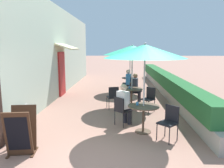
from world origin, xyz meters
TOP-DOWN VIEW (x-y plane):
  - ground_plane at (0.00, 0.00)m, footprint 120.00×120.00m
  - cafe_facade_wall at (-2.54, 7.05)m, footprint 0.98×14.36m
  - planter_hedge at (2.75, 7.08)m, footprint 0.60×13.36m
  - patio_table_near at (1.08, 1.78)m, footprint 0.85×0.85m
  - patio_umbrella_near at (1.08, 1.78)m, footprint 2.16×2.16m
  - cafe_chair_near_left at (0.49, 2.27)m, footprint 0.57×0.57m
  - seated_patron_near_left at (0.57, 2.35)m, footprint 0.51×0.51m
  - cafe_chair_near_right at (1.67, 1.29)m, footprint 0.57×0.57m
  - coffee_cup_near at (0.92, 1.84)m, footprint 0.07×0.07m
  - patio_table_mid at (0.89, 4.29)m, footprint 0.85×0.85m
  - patio_umbrella_mid at (0.89, 4.29)m, footprint 2.16×2.16m
  - cafe_chair_mid_left at (1.00, 5.05)m, footprint 0.48×0.48m
  - seated_patron_mid_left at (1.11, 5.03)m, footprint 0.46×0.41m
  - cafe_chair_mid_right at (0.18, 4.01)m, footprint 0.50×0.50m
  - cafe_chair_mid_back at (1.50, 3.82)m, footprint 0.57×0.57m
  - coffee_cup_mid at (0.80, 4.29)m, footprint 0.07×0.07m
  - patio_table_far at (0.95, 7.33)m, footprint 0.85×0.85m
  - patio_umbrella_far at (0.95, 7.33)m, footprint 2.16×2.16m
  - cafe_chair_far_left at (0.90, 6.57)m, footprint 0.46×0.46m
  - seated_patron_far_left at (0.79, 6.59)m, footprint 0.45×0.38m
  - cafe_chair_far_right at (0.99, 8.10)m, footprint 0.46×0.46m
  - coffee_cup_far at (0.91, 7.24)m, footprint 0.07×0.07m
  - bicycle_leaning at (-2.20, 1.44)m, footprint 0.35×1.73m
  - menu_board at (-1.70, 0.45)m, footprint 0.62×0.70m

SIDE VIEW (x-z plane):
  - ground_plane at x=0.00m, z-range 0.00..0.00m
  - bicycle_leaning at x=-2.20m, z-range -0.03..0.70m
  - menu_board at x=-1.70m, z-range -0.01..1.01m
  - cafe_chair_near_left at x=0.49m, z-range 0.08..0.95m
  - cafe_chair_near_right at x=1.67m, z-range 0.08..0.95m
  - cafe_chair_mid_left at x=1.00m, z-range 0.08..0.95m
  - cafe_chair_mid_right at x=0.18m, z-range 0.08..0.95m
  - cafe_chair_mid_back at x=1.50m, z-range 0.08..0.95m
  - cafe_chair_far_left at x=0.90m, z-range 0.08..0.95m
  - cafe_chair_far_right at x=0.99m, z-range 0.08..0.95m
  - planter_hedge at x=2.75m, z-range 0.03..1.04m
  - patio_table_near at x=1.08m, z-range 0.19..0.94m
  - patio_table_mid at x=0.89m, z-range 0.19..0.94m
  - patio_table_far at x=0.95m, z-range 0.19..0.94m
  - seated_patron_near_left at x=0.57m, z-range 0.06..1.31m
  - seated_patron_mid_left at x=1.11m, z-range 0.06..1.31m
  - seated_patron_far_left at x=0.79m, z-range 0.06..1.31m
  - coffee_cup_near at x=0.92m, z-range 0.75..0.84m
  - coffee_cup_mid at x=0.80m, z-range 0.75..0.84m
  - coffee_cup_far at x=0.91m, z-range 0.75..0.84m
  - cafe_facade_wall at x=-2.54m, z-range -0.01..4.19m
  - patio_umbrella_near at x=1.08m, z-range 0.99..3.42m
  - patio_umbrella_mid at x=0.89m, z-range 0.99..3.42m
  - patio_umbrella_far at x=0.95m, z-range 0.99..3.42m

